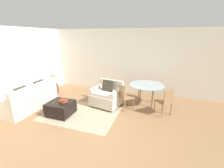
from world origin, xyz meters
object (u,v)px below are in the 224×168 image
armchair (107,96)px  tv_remote_secondary (54,103)px  book_stack (63,101)px  ottoman (61,108)px  dining_chair_near_right (166,100)px  tv_remote_primary (66,100)px  dining_table (147,86)px  couch (30,100)px  dining_chair_near_left (124,95)px  potted_plant (55,86)px

armchair → tv_remote_secondary: (-1.32, -1.24, 0.07)m
book_stack → tv_remote_secondary: bearing=-149.3°
armchair → ottoman: (-1.17, -1.12, -0.13)m
tv_remote_secondary → dining_chair_near_right: dining_chair_near_right is taller
ottoman → dining_chair_near_right: bearing=17.9°
tv_remote_primary → dining_table: bearing=31.8°
tv_remote_primary → tv_remote_secondary: same height
tv_remote_primary → couch: bearing=-176.0°
tv_remote_primary → dining_chair_near_left: dining_chair_near_left is taller
dining_chair_near_left → tv_remote_primary: bearing=-154.5°
tv_remote_secondary → dining_chair_near_right: 3.53m
book_stack → tv_remote_secondary: 0.30m
book_stack → dining_table: bearing=34.6°
couch → ottoman: bearing=-3.7°
armchair → tv_remote_secondary: 1.82m
couch → dining_chair_near_right: couch is taller
tv_remote_primary → potted_plant: potted_plant is taller
dining_chair_near_right → armchair: bearing=177.3°
ottoman → tv_remote_primary: 0.29m
book_stack → dining_chair_near_left: 2.01m
book_stack → dining_table: 2.94m
book_stack → potted_plant: 2.28m
book_stack → dining_chair_near_left: size_ratio=0.30×
book_stack → tv_remote_primary: size_ratio=1.60×
dining_chair_near_left → potted_plant: bearing=170.0°
couch → potted_plant: potted_plant is taller
dining_chair_near_right → dining_table: bearing=135.0°
dining_chair_near_left → ottoman: bearing=-150.9°
ottoman → dining_table: bearing=34.0°
tv_remote_primary → dining_table: 2.87m
dining_table → dining_chair_near_right: size_ratio=1.39×
ottoman → dining_chair_near_right: size_ratio=0.85×
tv_remote_secondary → armchair: bearing=43.3°
tv_remote_primary → dining_chair_near_right: 3.21m
tv_remote_secondary → ottoman: bearing=38.6°
potted_plant → dining_chair_near_right: bearing=-7.2°
tv_remote_secondary → dining_chair_near_right: size_ratio=0.18×
armchair → potted_plant: bearing=169.5°
tv_remote_secondary → potted_plant: 2.22m
ottoman → dining_chair_near_left: size_ratio=0.85×
book_stack → potted_plant: (-1.62, 1.59, -0.20)m
armchair → book_stack: (-1.07, -1.09, 0.11)m
couch → tv_remote_primary: (1.42, 0.10, 0.14)m
potted_plant → dining_chair_near_left: potted_plant is taller
book_stack → dining_table: (2.41, 1.67, 0.20)m
book_stack → tv_remote_secondary: (-0.25, -0.15, -0.04)m
tv_remote_primary → ottoman: bearing=-114.1°
armchair → ottoman: bearing=-136.2°
couch → dining_table: bearing=22.6°
dining_table → dining_chair_near_right: (0.67, -0.67, -0.17)m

